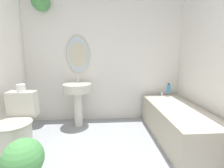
{
  "coord_description": "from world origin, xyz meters",
  "views": [
    {
      "loc": [
        -0.07,
        -0.49,
        1.28
      ],
      "look_at": [
        0.07,
        1.6,
        0.89
      ],
      "focal_mm": 26.0,
      "sensor_mm": 36.0,
      "label": 1
    }
  ],
  "objects": [
    {
      "name": "wall_back",
      "position": [
        -0.07,
        2.6,
        1.26
      ],
      "size": [
        3.01,
        0.3,
        2.4
      ],
      "color": "silver",
      "rests_on": "ground_plane"
    },
    {
      "name": "pedestal_sink",
      "position": [
        -0.48,
        2.29,
        0.58
      ],
      "size": [
        0.49,
        0.49,
        0.87
      ],
      "color": "beige",
      "rests_on": "ground_plane"
    },
    {
      "name": "toilet_paper_roll",
      "position": [
        -1.16,
        1.75,
        0.82
      ],
      "size": [
        0.11,
        0.11,
        0.1
      ],
      "color": "white",
      "rests_on": "toilet"
    },
    {
      "name": "toilet",
      "position": [
        -1.16,
        1.52,
        0.31
      ],
      "size": [
        0.45,
        0.61,
        0.77
      ],
      "color": "beige",
      "rests_on": "ground_plane"
    },
    {
      "name": "bathtub",
      "position": [
        1.08,
        1.74,
        0.26
      ],
      "size": [
        0.68,
        1.58,
        0.57
      ],
      "color": "#B2A893",
      "rests_on": "ground_plane"
    },
    {
      "name": "potted_plant",
      "position": [
        -0.82,
        0.95,
        0.27
      ],
      "size": [
        0.38,
        0.38,
        0.49
      ],
      "color": "silver",
      "rests_on": "ground_plane"
    },
    {
      "name": "shampoo_bottle",
      "position": [
        1.18,
        2.37,
        0.65
      ],
      "size": [
        0.06,
        0.06,
        0.17
      ],
      "color": "#2D84C6",
      "rests_on": "bathtub"
    }
  ]
}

